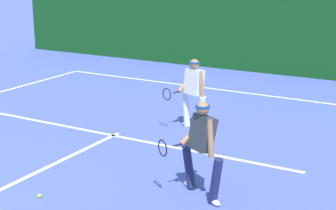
# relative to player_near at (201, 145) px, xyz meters

# --- Properties ---
(court_line_baseline_far) EXTENTS (10.86, 0.10, 0.01)m
(court_line_baseline_far) POSITION_rel_player_near_xyz_m (-3.14, 7.15, -0.91)
(court_line_baseline_far) COLOR white
(court_line_baseline_far) RESTS_ON ground_plane
(court_line_service) EXTENTS (8.85, 0.10, 0.01)m
(court_line_service) POSITION_rel_player_near_xyz_m (-3.14, 1.86, -0.91)
(court_line_service) COLOR white
(court_line_service) RESTS_ON ground_plane
(court_line_centre) EXTENTS (0.10, 6.40, 0.01)m
(court_line_centre) POSITION_rel_player_near_xyz_m (-3.14, -1.16, -0.91)
(court_line_centre) COLOR white
(court_line_centre) RESTS_ON ground_plane
(player_near) EXTENTS (1.20, 0.84, 1.66)m
(player_near) POSITION_rel_player_near_xyz_m (0.00, 0.00, 0.00)
(player_near) COLOR #1E234C
(player_near) RESTS_ON ground_plane
(player_far) EXTENTS (1.01, 0.88, 1.69)m
(player_far) POSITION_rel_player_near_xyz_m (-1.79, 3.23, 0.02)
(player_far) COLOR silver
(player_far) RESTS_ON ground_plane
(tennis_ball) EXTENTS (0.07, 0.07, 0.07)m
(tennis_ball) POSITION_rel_player_near_xyz_m (-2.32, -1.43, -0.88)
(tennis_ball) COLOR #D1E033
(tennis_ball) RESTS_ON ground_plane
(back_fence_windscreen) EXTENTS (20.64, 0.12, 2.91)m
(back_fence_windscreen) POSITION_rel_player_near_xyz_m (-3.14, 10.27, 0.54)
(back_fence_windscreen) COLOR #104417
(back_fence_windscreen) RESTS_ON ground_plane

